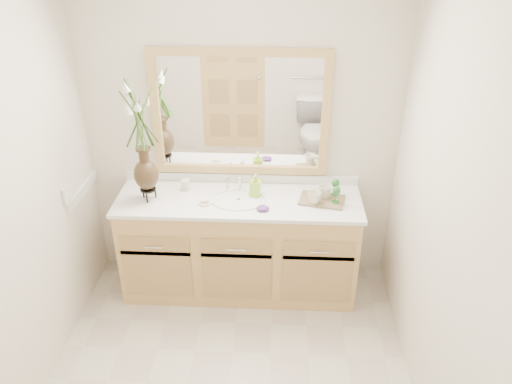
# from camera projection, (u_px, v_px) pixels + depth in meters

# --- Properties ---
(wall_back) EXTENTS (2.40, 0.02, 2.40)m
(wall_back) POSITION_uv_depth(u_px,v_px,m) (241.00, 138.00, 3.81)
(wall_back) COLOR beige
(wall_back) RESTS_ON floor
(wall_left) EXTENTS (0.02, 2.60, 2.40)m
(wall_left) POSITION_uv_depth(u_px,v_px,m) (4.00, 227.00, 2.73)
(wall_left) COLOR beige
(wall_left) RESTS_ON floor
(wall_right) EXTENTS (0.02, 2.60, 2.40)m
(wall_right) POSITION_uv_depth(u_px,v_px,m) (449.00, 239.00, 2.62)
(wall_right) COLOR beige
(wall_right) RESTS_ON floor
(vanity) EXTENTS (1.80, 0.55, 0.80)m
(vanity) POSITION_uv_depth(u_px,v_px,m) (240.00, 246.00, 3.95)
(vanity) COLOR tan
(vanity) RESTS_ON floor
(counter) EXTENTS (1.84, 0.57, 0.03)m
(counter) POSITION_uv_depth(u_px,v_px,m) (239.00, 201.00, 3.75)
(counter) COLOR white
(counter) RESTS_ON vanity
(sink) EXTENTS (0.38, 0.34, 0.23)m
(sink) POSITION_uv_depth(u_px,v_px,m) (239.00, 206.00, 3.75)
(sink) COLOR white
(sink) RESTS_ON counter
(mirror) EXTENTS (1.32, 0.04, 0.97)m
(mirror) POSITION_uv_depth(u_px,v_px,m) (240.00, 114.00, 3.69)
(mirror) COLOR white
(mirror) RESTS_ON wall_back
(switch_plate) EXTENTS (0.02, 0.12, 0.12)m
(switch_plate) POSITION_uv_depth(u_px,v_px,m) (67.00, 194.00, 3.50)
(switch_plate) COLOR white
(switch_plate) RESTS_ON wall_left
(flower_vase) EXTENTS (0.21, 0.21, 0.87)m
(flower_vase) POSITION_uv_depth(u_px,v_px,m) (140.00, 126.00, 3.45)
(flower_vase) COLOR black
(flower_vase) RESTS_ON counter
(tumbler) EXTENTS (0.06, 0.06, 0.08)m
(tumbler) POSITION_uv_depth(u_px,v_px,m) (186.00, 185.00, 3.84)
(tumbler) COLOR beige
(tumbler) RESTS_ON counter
(soap_dish) EXTENTS (0.10, 0.10, 0.03)m
(soap_dish) POSITION_uv_depth(u_px,v_px,m) (205.00, 202.00, 3.67)
(soap_dish) COLOR beige
(soap_dish) RESTS_ON counter
(soap_bottle) EXTENTS (0.08, 0.08, 0.16)m
(soap_bottle) POSITION_uv_depth(u_px,v_px,m) (255.00, 186.00, 3.75)
(soap_bottle) COLOR #9DD732
(soap_bottle) RESTS_ON counter
(purple_dish) EXTENTS (0.11, 0.10, 0.03)m
(purple_dish) POSITION_uv_depth(u_px,v_px,m) (263.00, 208.00, 3.59)
(purple_dish) COLOR #532775
(purple_dish) RESTS_ON counter
(tray) EXTENTS (0.36, 0.28, 0.02)m
(tray) POSITION_uv_depth(u_px,v_px,m) (322.00, 200.00, 3.71)
(tray) COLOR brown
(tray) RESTS_ON counter
(mug_left) EXTENTS (0.12, 0.11, 0.10)m
(mug_left) POSITION_uv_depth(u_px,v_px,m) (314.00, 197.00, 3.63)
(mug_left) COLOR beige
(mug_left) RESTS_ON tray
(mug_right) EXTENTS (0.13, 0.13, 0.10)m
(mug_right) POSITION_uv_depth(u_px,v_px,m) (325.00, 191.00, 3.70)
(mug_right) COLOR beige
(mug_right) RESTS_ON tray
(goblet_front) EXTENTS (0.06, 0.06, 0.13)m
(goblet_front) POSITION_uv_depth(u_px,v_px,m) (336.00, 192.00, 3.62)
(goblet_front) COLOR #236B28
(goblet_front) RESTS_ON tray
(goblet_back) EXTENTS (0.06, 0.06, 0.13)m
(goblet_back) POSITION_uv_depth(u_px,v_px,m) (336.00, 184.00, 3.72)
(goblet_back) COLOR #236B28
(goblet_back) RESTS_ON tray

